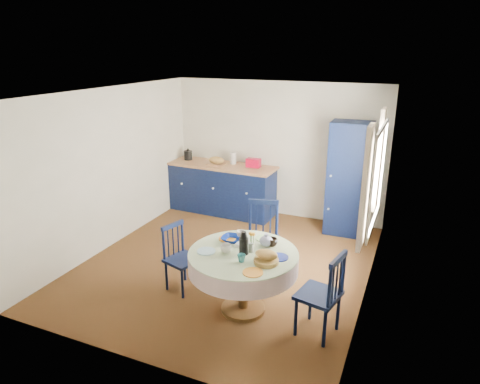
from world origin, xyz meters
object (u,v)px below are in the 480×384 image
Objects in this scene: pantry_cabinet at (348,179)px; mug_d at (241,235)px; chair_left at (181,257)px; dining_table at (244,262)px; kitchen_counter at (221,188)px; mug_a at (226,248)px; mug_b at (241,258)px; cobalt_bowl at (232,239)px; chair_far at (262,238)px; mug_c at (272,242)px; chair_right at (322,294)px.

mug_d is (-0.90, -2.50, -0.13)m from pantry_cabinet.
dining_table is at bearing -82.28° from chair_left.
chair_left is at bearing -73.36° from kitchen_counter.
kitchen_counter reaches higher than mug_a.
kitchen_counter is 3.59m from mug_b.
chair_left reaches higher than mug_a.
mug_d is (-0.25, 0.57, 0.01)m from mug_b.
mug_a reaches higher than cobalt_bowl.
dining_table is 0.28m from mug_b.
pantry_cabinet is 2.11m from chair_far.
dining_table reaches higher than mug_d.
kitchen_counter is 2.49m from chair_far.
chair_left is at bearing -174.60° from cobalt_bowl.
kitchen_counter is 3.26m from mug_c.
chair_right is 10.62× the size of mug_b.
chair_left is at bearing 163.18° from mug_a.
pantry_cabinet is 3.14m from mug_b.
mug_a is (-1.16, 0.00, 0.32)m from chair_right.
kitchen_counter reaches higher than mug_c.
mug_d is (0.77, 0.19, 0.38)m from chair_left.
cobalt_bowl is at bearing -115.36° from mug_d.
pantry_cabinet is 1.49× the size of dining_table.
chair_right reaches higher than mug_d.
chair_far is 0.69m from mug_d.
kitchen_counter is 1.11× the size of pantry_cabinet.
pantry_cabinet is at bearing 76.04° from dining_table.
mug_c is at bearing -66.41° from chair_left.
mug_b is 0.37× the size of cobalt_bowl.
mug_a is 1.33× the size of mug_b.
mug_d is at bearing -110.76° from chair_far.
mug_a is 0.29m from mug_b.
chair_right is at bearing -27.70° from mug_c.
dining_table is at bearing -41.30° from cobalt_bowl.
mug_b is 0.89× the size of mug_d.
dining_table is 1.24× the size of chair_far.
chair_far is 8.25× the size of mug_c.
pantry_cabinet is 20.31× the size of mug_b.
chair_left is at bearing -150.69° from chair_far.
chair_left is (-1.67, -2.69, -0.51)m from pantry_cabinet.
pantry_cabinet is at bearing 51.21° from chair_far.
chair_far is 0.80m from cobalt_bowl.
mug_b is at bearing -69.51° from chair_right.
chair_far is 1.23m from mug_b.
chair_left is (-0.96, 0.16, -0.21)m from dining_table.
chair_right reaches higher than mug_a.
kitchen_counter is 16.91× the size of mug_c.
mug_d reaches higher than cobalt_bowl.
mug_d is at bearing 89.58° from mug_a.
mug_b is (0.06, -0.22, 0.17)m from dining_table.
dining_table reaches higher than chair_right.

